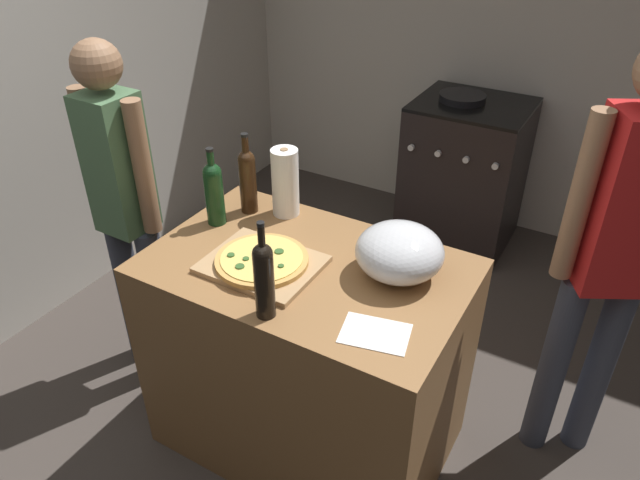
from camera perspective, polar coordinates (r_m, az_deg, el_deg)
name	(u,v)px	position (r m, az deg, el deg)	size (l,w,h in m)	color
ground_plane	(387,325)	(3.32, 6.45, -8.15)	(3.99, 3.40, 0.02)	#3F3833
kitchen_wall_rear	(499,25)	(3.99, 16.89, 19.20)	(3.99, 0.10, 2.60)	#BCB7AD
kitchen_wall_left	(114,41)	(3.65, -19.18, 17.63)	(0.10, 3.40, 2.60)	#BCB7AD
counter	(308,358)	(2.43, -1.20, -11.27)	(1.16, 0.74, 0.92)	olive
cutting_board	(262,264)	(2.13, -5.59, -2.35)	(0.40, 0.32, 0.02)	tan
pizza	(262,260)	(2.12, -5.62, -1.90)	(0.34, 0.34, 0.03)	tan
mixing_bowl	(399,252)	(2.06, 7.66, -1.16)	(0.31, 0.31, 0.19)	#B2B2B7
paper_towel_roll	(285,182)	(2.39, -3.36, 5.56)	(0.11, 0.11, 0.29)	white
wine_bottle_green	(248,178)	(2.41, -6.99, 5.95)	(0.07, 0.07, 0.34)	#331E0F
wine_bottle_dark	(264,277)	(1.84, -5.42, -3.57)	(0.06, 0.06, 0.35)	black
wine_bottle_clear	(214,191)	(2.35, -10.18, 4.71)	(0.07, 0.07, 0.32)	#143819
recipe_sheet	(375,333)	(1.86, 5.33, -8.94)	(0.21, 0.15, 0.00)	white
stove	(464,174)	(3.88, 13.67, 6.23)	(0.67, 0.62, 0.98)	black
person_in_stripes	(125,202)	(2.67, -18.28, 3.45)	(0.37, 0.20, 1.60)	#383D4C
person_in_red	(615,247)	(2.30, 26.51, -0.57)	(0.36, 0.29, 1.74)	#383D4C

